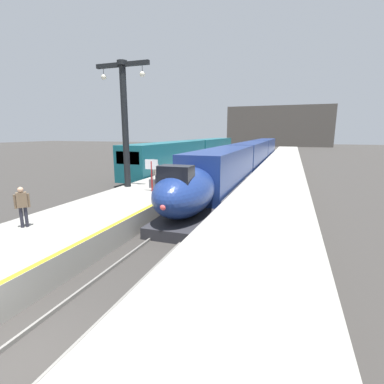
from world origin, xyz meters
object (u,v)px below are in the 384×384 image
(rolling_suitcase, at_px, (152,183))
(passenger_mid_platform, at_px, (22,204))
(regional_train_adjacent, at_px, (195,152))
(departure_info_board, at_px, (152,169))
(highspeed_train_main, at_px, (251,155))
(passenger_near_edge, at_px, (157,173))
(station_column_mid, at_px, (124,113))

(rolling_suitcase, bearing_deg, passenger_mid_platform, -96.31)
(regional_train_adjacent, relative_size, passenger_mid_platform, 21.66)
(passenger_mid_platform, xyz_separation_m, departure_info_board, (1.63, 8.23, 0.52))
(highspeed_train_main, relative_size, passenger_mid_platform, 33.03)
(passenger_mid_platform, relative_size, departure_info_board, 0.80)
(regional_train_adjacent, bearing_deg, rolling_suitcase, -79.29)
(regional_train_adjacent, bearing_deg, passenger_mid_platform, -84.39)
(highspeed_train_main, height_order, passenger_near_edge, highspeed_train_main)
(departure_info_board, bearing_deg, rolling_suitcase, 117.10)
(departure_info_board, bearing_deg, passenger_mid_platform, -101.21)
(rolling_suitcase, bearing_deg, departure_info_board, -62.90)
(passenger_near_edge, distance_m, rolling_suitcase, 0.82)
(departure_info_board, bearing_deg, highspeed_train_main, 80.98)
(highspeed_train_main, relative_size, regional_train_adjacent, 1.53)
(passenger_mid_platform, bearing_deg, rolling_suitcase, 83.69)
(highspeed_train_main, distance_m, passenger_near_edge, 20.40)
(passenger_near_edge, bearing_deg, rolling_suitcase, -117.23)
(station_column_mid, xyz_separation_m, passenger_mid_platform, (0.84, -9.21, -4.18))
(regional_train_adjacent, bearing_deg, passenger_near_edge, -78.55)
(rolling_suitcase, height_order, departure_info_board, departure_info_board)
(highspeed_train_main, distance_m, passenger_mid_platform, 30.25)
(passenger_near_edge, bearing_deg, highspeed_train_main, 79.22)
(highspeed_train_main, bearing_deg, regional_train_adjacent, 172.08)
(passenger_mid_platform, bearing_deg, departure_info_board, 78.79)
(station_column_mid, height_order, passenger_near_edge, station_column_mid)
(passenger_near_edge, distance_m, departure_info_board, 1.69)
(highspeed_train_main, distance_m, regional_train_adjacent, 8.18)
(highspeed_train_main, height_order, departure_info_board, highspeed_train_main)
(passenger_mid_platform, bearing_deg, regional_train_adjacent, 95.61)
(passenger_mid_platform, height_order, departure_info_board, departure_info_board)
(highspeed_train_main, xyz_separation_m, rolling_suitcase, (-4.02, -20.44, -0.61))
(highspeed_train_main, height_order, station_column_mid, station_column_mid)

